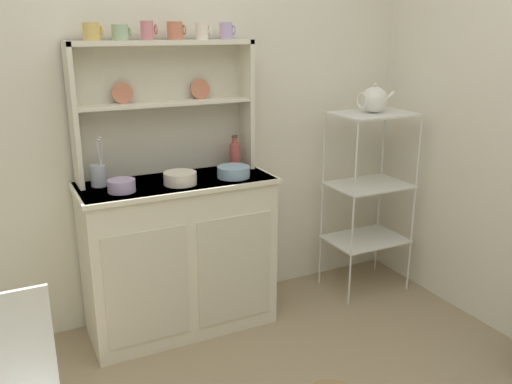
{
  "coord_description": "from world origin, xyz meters",
  "views": [
    {
      "loc": [
        -0.81,
        -1.26,
        1.64
      ],
      "look_at": [
        0.38,
        1.12,
        0.82
      ],
      "focal_mm": 37.66,
      "sensor_mm": 36.0,
      "label": 1
    }
  ],
  "objects_px": {
    "jam_bottle": "(235,155)",
    "utensil_jar": "(99,175)",
    "cup_gold_0": "(92,32)",
    "bakers_rack": "(369,180)",
    "hutch_shelf_unit": "(163,98)",
    "porcelain_teapot": "(374,100)",
    "hutch_cabinet": "(179,254)",
    "bowl_mixing_large": "(122,186)"
  },
  "relations": [
    {
      "from": "porcelain_teapot",
      "to": "hutch_cabinet",
      "type": "bearing_deg",
      "value": 176.94
    },
    {
      "from": "hutch_cabinet",
      "to": "bakers_rack",
      "type": "height_order",
      "value": "bakers_rack"
    },
    {
      "from": "bakers_rack",
      "to": "jam_bottle",
      "type": "relative_size",
      "value": 5.93
    },
    {
      "from": "jam_bottle",
      "to": "utensil_jar",
      "type": "distance_m",
      "value": 0.76
    },
    {
      "from": "hutch_shelf_unit",
      "to": "bakers_rack",
      "type": "relative_size",
      "value": 0.84
    },
    {
      "from": "hutch_shelf_unit",
      "to": "utensil_jar",
      "type": "height_order",
      "value": "hutch_shelf_unit"
    },
    {
      "from": "jam_bottle",
      "to": "bakers_rack",
      "type": "bearing_deg",
      "value": -10.17
    },
    {
      "from": "bowl_mixing_large",
      "to": "utensil_jar",
      "type": "xyz_separation_m",
      "value": [
        -0.08,
        0.15,
        0.03
      ]
    },
    {
      "from": "utensil_jar",
      "to": "porcelain_teapot",
      "type": "relative_size",
      "value": 1.02
    },
    {
      "from": "bakers_rack",
      "to": "cup_gold_0",
      "type": "height_order",
      "value": "cup_gold_0"
    },
    {
      "from": "jam_bottle",
      "to": "utensil_jar",
      "type": "height_order",
      "value": "utensil_jar"
    },
    {
      "from": "hutch_cabinet",
      "to": "utensil_jar",
      "type": "xyz_separation_m",
      "value": [
        -0.38,
        0.08,
        0.48
      ]
    },
    {
      "from": "hutch_cabinet",
      "to": "bowl_mixing_large",
      "type": "distance_m",
      "value": 0.55
    },
    {
      "from": "hutch_cabinet",
      "to": "cup_gold_0",
      "type": "xyz_separation_m",
      "value": [
        -0.35,
        0.12,
        1.18
      ]
    },
    {
      "from": "bakers_rack",
      "to": "porcelain_teapot",
      "type": "height_order",
      "value": "porcelain_teapot"
    },
    {
      "from": "hutch_cabinet",
      "to": "bowl_mixing_large",
      "type": "relative_size",
      "value": 7.64
    },
    {
      "from": "utensil_jar",
      "to": "porcelain_teapot",
      "type": "distance_m",
      "value": 1.64
    },
    {
      "from": "hutch_cabinet",
      "to": "bakers_rack",
      "type": "distance_m",
      "value": 1.26
    },
    {
      "from": "cup_gold_0",
      "to": "utensil_jar",
      "type": "bearing_deg",
      "value": -127.93
    },
    {
      "from": "hutch_cabinet",
      "to": "cup_gold_0",
      "type": "relative_size",
      "value": 10.9
    },
    {
      "from": "bowl_mixing_large",
      "to": "porcelain_teapot",
      "type": "distance_m",
      "value": 1.56
    },
    {
      "from": "hutch_cabinet",
      "to": "utensil_jar",
      "type": "height_order",
      "value": "utensil_jar"
    },
    {
      "from": "hutch_shelf_unit",
      "to": "porcelain_teapot",
      "type": "height_order",
      "value": "hutch_shelf_unit"
    },
    {
      "from": "bakers_rack",
      "to": "cup_gold_0",
      "type": "relative_size",
      "value": 12.09
    },
    {
      "from": "cup_gold_0",
      "to": "utensil_jar",
      "type": "height_order",
      "value": "cup_gold_0"
    },
    {
      "from": "hutch_cabinet",
      "to": "hutch_shelf_unit",
      "type": "distance_m",
      "value": 0.85
    },
    {
      "from": "jam_bottle",
      "to": "utensil_jar",
      "type": "xyz_separation_m",
      "value": [
        -0.76,
        -0.01,
        -0.02
      ]
    },
    {
      "from": "bakers_rack",
      "to": "bowl_mixing_large",
      "type": "height_order",
      "value": "bakers_rack"
    },
    {
      "from": "hutch_shelf_unit",
      "to": "bowl_mixing_large",
      "type": "bearing_deg",
      "value": -141.8
    },
    {
      "from": "bakers_rack",
      "to": "utensil_jar",
      "type": "relative_size",
      "value": 4.55
    },
    {
      "from": "hutch_shelf_unit",
      "to": "cup_gold_0",
      "type": "xyz_separation_m",
      "value": [
        -0.35,
        -0.04,
        0.34
      ]
    },
    {
      "from": "bakers_rack",
      "to": "jam_bottle",
      "type": "xyz_separation_m",
      "value": [
        -0.85,
        0.15,
        0.21
      ]
    },
    {
      "from": "cup_gold_0",
      "to": "bakers_rack",
      "type": "bearing_deg",
      "value": -6.8
    },
    {
      "from": "hutch_cabinet",
      "to": "utensil_jar",
      "type": "distance_m",
      "value": 0.62
    },
    {
      "from": "hutch_shelf_unit",
      "to": "porcelain_teapot",
      "type": "relative_size",
      "value": 3.91
    },
    {
      "from": "hutch_cabinet",
      "to": "jam_bottle",
      "type": "distance_m",
      "value": 0.63
    },
    {
      "from": "hutch_shelf_unit",
      "to": "bakers_rack",
      "type": "distance_m",
      "value": 1.36
    },
    {
      "from": "hutch_cabinet",
      "to": "cup_gold_0",
      "type": "height_order",
      "value": "cup_gold_0"
    },
    {
      "from": "utensil_jar",
      "to": "porcelain_teapot",
      "type": "bearing_deg",
      "value": -5.09
    },
    {
      "from": "hutch_shelf_unit",
      "to": "jam_bottle",
      "type": "relative_size",
      "value": 4.98
    },
    {
      "from": "cup_gold_0",
      "to": "bowl_mixing_large",
      "type": "height_order",
      "value": "cup_gold_0"
    },
    {
      "from": "bakers_rack",
      "to": "bowl_mixing_large",
      "type": "relative_size",
      "value": 8.48
    }
  ]
}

